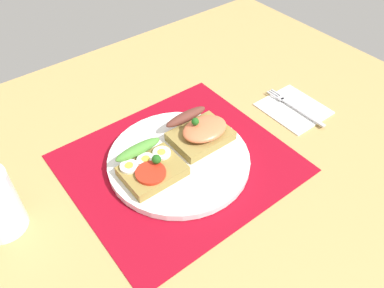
{
  "coord_description": "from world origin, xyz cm",
  "views": [
    {
      "loc": [
        -27.47,
        -39.14,
        51.12
      ],
      "look_at": [
        3.0,
        0.0,
        3.1
      ],
      "focal_mm": 36.02,
      "sensor_mm": 36.0,
      "label": 1
    }
  ],
  "objects_px": {
    "napkin": "(294,108)",
    "fork": "(294,106)",
    "plate": "(179,160)",
    "sandwich_egg_tomato": "(150,166)",
    "sandwich_salmon": "(200,131)"
  },
  "relations": [
    {
      "from": "napkin",
      "to": "fork",
      "type": "xyz_separation_m",
      "value": [
        -0.0,
        0.0,
        0.0
      ]
    },
    {
      "from": "plate",
      "to": "sandwich_egg_tomato",
      "type": "xyz_separation_m",
      "value": [
        -0.06,
        0.0,
        0.02
      ]
    },
    {
      "from": "sandwich_salmon",
      "to": "fork",
      "type": "distance_m",
      "value": 0.23
    },
    {
      "from": "sandwich_salmon",
      "to": "fork",
      "type": "bearing_deg",
      "value": -9.57
    },
    {
      "from": "sandwich_egg_tomato",
      "to": "fork",
      "type": "xyz_separation_m",
      "value": [
        0.34,
        -0.02,
        -0.02
      ]
    },
    {
      "from": "fork",
      "to": "sandwich_salmon",
      "type": "bearing_deg",
      "value": 170.43
    },
    {
      "from": "napkin",
      "to": "fork",
      "type": "bearing_deg",
      "value": 136.75
    },
    {
      "from": "napkin",
      "to": "fork",
      "type": "relative_size",
      "value": 0.83
    },
    {
      "from": "sandwich_salmon",
      "to": "sandwich_egg_tomato",
      "type": "bearing_deg",
      "value": -173.73
    },
    {
      "from": "sandwich_salmon",
      "to": "fork",
      "type": "relative_size",
      "value": 0.72
    },
    {
      "from": "sandwich_egg_tomato",
      "to": "sandwich_salmon",
      "type": "height_order",
      "value": "sandwich_salmon"
    },
    {
      "from": "plate",
      "to": "sandwich_egg_tomato",
      "type": "distance_m",
      "value": 0.06
    },
    {
      "from": "napkin",
      "to": "fork",
      "type": "height_order",
      "value": "fork"
    },
    {
      "from": "plate",
      "to": "napkin",
      "type": "relative_size",
      "value": 2.04
    },
    {
      "from": "fork",
      "to": "napkin",
      "type": "bearing_deg",
      "value": -43.25
    }
  ]
}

